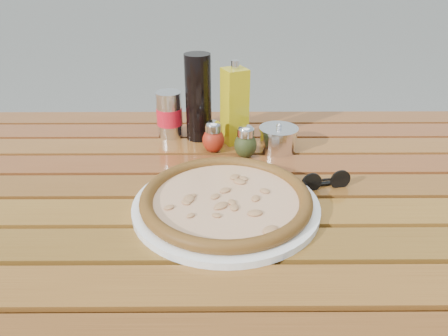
{
  "coord_description": "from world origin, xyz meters",
  "views": [
    {
      "loc": [
        -0.01,
        -0.81,
        1.21
      ],
      "look_at": [
        0.0,
        0.02,
        0.78
      ],
      "focal_mm": 35.0,
      "sensor_mm": 36.0,
      "label": 1
    }
  ],
  "objects_px": {
    "parmesan_tin": "(278,139)",
    "sunglasses": "(325,182)",
    "olive_oil_cruet": "(235,106)",
    "plate": "(226,206)",
    "pepper_shaker": "(213,137)",
    "pizza": "(226,199)",
    "oregano_shaker": "(245,142)",
    "dark_bottle": "(198,98)",
    "soda_can": "(169,115)",
    "table": "(224,215)"
  },
  "relations": [
    {
      "from": "soda_can",
      "to": "parmesan_tin",
      "type": "distance_m",
      "value": 0.29
    },
    {
      "from": "pepper_shaker",
      "to": "plate",
      "type": "bearing_deg",
      "value": -83.85
    },
    {
      "from": "plate",
      "to": "olive_oil_cruet",
      "type": "distance_m",
      "value": 0.34
    },
    {
      "from": "table",
      "to": "pizza",
      "type": "bearing_deg",
      "value": -88.07
    },
    {
      "from": "pizza",
      "to": "dark_bottle",
      "type": "height_order",
      "value": "dark_bottle"
    },
    {
      "from": "plate",
      "to": "soda_can",
      "type": "bearing_deg",
      "value": 111.78
    },
    {
      "from": "oregano_shaker",
      "to": "parmesan_tin",
      "type": "distance_m",
      "value": 0.09
    },
    {
      "from": "oregano_shaker",
      "to": "olive_oil_cruet",
      "type": "xyz_separation_m",
      "value": [
        -0.02,
        0.09,
        0.06
      ]
    },
    {
      "from": "pizza",
      "to": "oregano_shaker",
      "type": "xyz_separation_m",
      "value": [
        0.05,
        0.23,
        0.02
      ]
    },
    {
      "from": "olive_oil_cruet",
      "to": "sunglasses",
      "type": "relative_size",
      "value": 1.91
    },
    {
      "from": "parmesan_tin",
      "to": "sunglasses",
      "type": "xyz_separation_m",
      "value": [
        0.08,
        -0.19,
        -0.01
      ]
    },
    {
      "from": "pizza",
      "to": "olive_oil_cruet",
      "type": "height_order",
      "value": "olive_oil_cruet"
    },
    {
      "from": "pepper_shaker",
      "to": "parmesan_tin",
      "type": "bearing_deg",
      "value": 2.74
    },
    {
      "from": "pizza",
      "to": "dark_bottle",
      "type": "distance_m",
      "value": 0.36
    },
    {
      "from": "pepper_shaker",
      "to": "parmesan_tin",
      "type": "height_order",
      "value": "pepper_shaker"
    },
    {
      "from": "parmesan_tin",
      "to": "pepper_shaker",
      "type": "bearing_deg",
      "value": -177.26
    },
    {
      "from": "dark_bottle",
      "to": "olive_oil_cruet",
      "type": "height_order",
      "value": "dark_bottle"
    },
    {
      "from": "table",
      "to": "olive_oil_cruet",
      "type": "height_order",
      "value": "olive_oil_cruet"
    },
    {
      "from": "plate",
      "to": "pizza",
      "type": "relative_size",
      "value": 0.99
    },
    {
      "from": "oregano_shaker",
      "to": "parmesan_tin",
      "type": "xyz_separation_m",
      "value": [
        0.08,
        0.04,
        -0.01
      ]
    },
    {
      "from": "pepper_shaker",
      "to": "soda_can",
      "type": "height_order",
      "value": "soda_can"
    },
    {
      "from": "plate",
      "to": "pepper_shaker",
      "type": "distance_m",
      "value": 0.26
    },
    {
      "from": "oregano_shaker",
      "to": "soda_can",
      "type": "height_order",
      "value": "soda_can"
    },
    {
      "from": "plate",
      "to": "pepper_shaker",
      "type": "relative_size",
      "value": 4.39
    },
    {
      "from": "table",
      "to": "dark_bottle",
      "type": "xyz_separation_m",
      "value": [
        -0.06,
        0.25,
        0.19
      ]
    },
    {
      "from": "soda_can",
      "to": "sunglasses",
      "type": "bearing_deg",
      "value": -38.75
    },
    {
      "from": "soda_can",
      "to": "parmesan_tin",
      "type": "height_order",
      "value": "soda_can"
    },
    {
      "from": "pizza",
      "to": "olive_oil_cruet",
      "type": "distance_m",
      "value": 0.33
    },
    {
      "from": "parmesan_tin",
      "to": "sunglasses",
      "type": "distance_m",
      "value": 0.21
    },
    {
      "from": "pepper_shaker",
      "to": "soda_can",
      "type": "xyz_separation_m",
      "value": [
        -0.12,
        0.1,
        0.02
      ]
    },
    {
      "from": "dark_bottle",
      "to": "soda_can",
      "type": "xyz_separation_m",
      "value": [
        -0.08,
        0.01,
        -0.05
      ]
    },
    {
      "from": "table",
      "to": "oregano_shaker",
      "type": "xyz_separation_m",
      "value": [
        0.05,
        0.14,
        0.11
      ]
    },
    {
      "from": "oregano_shaker",
      "to": "sunglasses",
      "type": "distance_m",
      "value": 0.22
    },
    {
      "from": "sunglasses",
      "to": "dark_bottle",
      "type": "bearing_deg",
      "value": 124.4
    },
    {
      "from": "table",
      "to": "soda_can",
      "type": "distance_m",
      "value": 0.33
    },
    {
      "from": "olive_oil_cruet",
      "to": "parmesan_tin",
      "type": "height_order",
      "value": "olive_oil_cruet"
    },
    {
      "from": "olive_oil_cruet",
      "to": "plate",
      "type": "bearing_deg",
      "value": -94.35
    },
    {
      "from": "table",
      "to": "oregano_shaker",
      "type": "bearing_deg",
      "value": 69.46
    },
    {
      "from": "plate",
      "to": "olive_oil_cruet",
      "type": "xyz_separation_m",
      "value": [
        0.02,
        0.32,
        0.09
      ]
    },
    {
      "from": "pepper_shaker",
      "to": "sunglasses",
      "type": "xyz_separation_m",
      "value": [
        0.24,
        -0.18,
        -0.02
      ]
    },
    {
      "from": "parmesan_tin",
      "to": "table",
      "type": "bearing_deg",
      "value": -127.51
    },
    {
      "from": "pepper_shaker",
      "to": "soda_can",
      "type": "distance_m",
      "value": 0.15
    },
    {
      "from": "pizza",
      "to": "olive_oil_cruet",
      "type": "bearing_deg",
      "value": 85.65
    },
    {
      "from": "table",
      "to": "olive_oil_cruet",
      "type": "bearing_deg",
      "value": 83.1
    },
    {
      "from": "plate",
      "to": "parmesan_tin",
      "type": "height_order",
      "value": "parmesan_tin"
    },
    {
      "from": "plate",
      "to": "parmesan_tin",
      "type": "xyz_separation_m",
      "value": [
        0.13,
        0.27,
        0.02
      ]
    },
    {
      "from": "oregano_shaker",
      "to": "sunglasses",
      "type": "bearing_deg",
      "value": -43.86
    },
    {
      "from": "table",
      "to": "parmesan_tin",
      "type": "height_order",
      "value": "parmesan_tin"
    },
    {
      "from": "soda_can",
      "to": "sunglasses",
      "type": "height_order",
      "value": "soda_can"
    },
    {
      "from": "pizza",
      "to": "sunglasses",
      "type": "distance_m",
      "value": 0.22
    }
  ]
}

